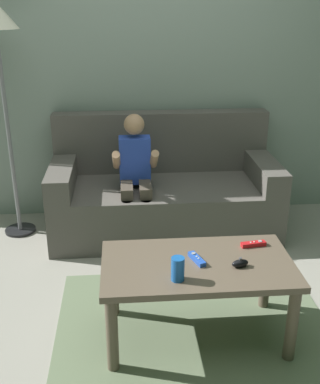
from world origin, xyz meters
name	(u,v)px	position (x,y,z in m)	size (l,w,h in m)	color
ground_plane	(169,323)	(0.00, 0.00, 0.00)	(8.53, 8.53, 0.00)	#9E998E
wall_back	(150,65)	(0.00, 1.63, 1.25)	(4.26, 0.05, 2.50)	gray
couch	(164,193)	(0.08, 1.24, 0.30)	(1.73, 0.80, 0.90)	#56514C
person_seated_on_couch	(135,172)	(-0.15, 1.05, 0.55)	(0.33, 0.40, 0.96)	#4C4238
coffee_table	(197,274)	(0.14, -0.11, 0.39)	(1.00, 0.56, 0.46)	brown
area_rug	(195,333)	(0.14, -0.11, 0.00)	(1.55, 1.31, 0.01)	#6B7A5B
game_remote_blue_near_edge	(197,259)	(0.13, -0.10, 0.47)	(0.08, 0.14, 0.03)	blue
nunchuk_black	(240,263)	(0.35, -0.17, 0.48)	(0.10, 0.06, 0.05)	black
game_remote_red_far_corner	(254,244)	(0.47, 0.04, 0.47)	(0.14, 0.05, 0.03)	red
soda_can	(178,269)	(0.01, -0.27, 0.52)	(0.07, 0.07, 0.12)	#1959B2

